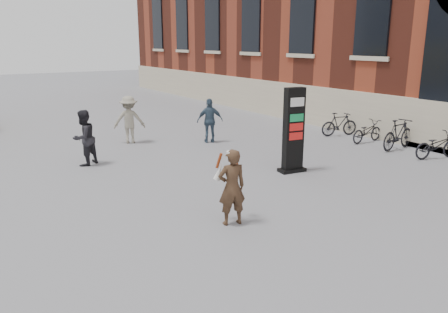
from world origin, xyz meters
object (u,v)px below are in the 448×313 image
pedestrian_c (210,121)px  bike_6 (367,131)px  bike_4 (437,145)px  bike_5 (398,134)px  bike_7 (339,124)px  info_pylon (293,131)px  pedestrian_a (84,138)px  pedestrian_b (129,120)px  woman (232,186)px

pedestrian_c → bike_6: size_ratio=1.05×
bike_4 → bike_6: bearing=14.5°
bike_5 → bike_7: 2.81m
pedestrian_c → bike_4: bearing=151.3°
info_pylon → bike_7: info_pylon is taller
pedestrian_a → pedestrian_c: size_ratio=1.03×
bike_6 → pedestrian_c: bearing=55.0°
pedestrian_c → bike_7: pedestrian_c is taller
pedestrian_a → pedestrian_b: size_ratio=0.97×
pedestrian_c → bike_5: bearing=159.3°
woman → bike_4: woman is taller
bike_4 → bike_7: bike_7 is taller
info_pylon → bike_4: bearing=-8.0°
bike_7 → woman: bearing=136.4°
woman → info_pylon: bearing=-135.6°
info_pylon → bike_4: size_ratio=1.47×
bike_7 → bike_5: bearing=-163.8°
pedestrian_c → bike_7: bearing=-178.3°
woman → bike_4: bearing=-161.7°
bike_6 → woman: bearing=110.3°
woman → bike_5: size_ratio=0.89×
pedestrian_b → bike_7: bearing=-179.9°
bike_6 → bike_4: bearing=177.6°
bike_4 → pedestrian_b: bearing=59.6°
info_pylon → bike_6: bearing=23.6°
pedestrian_a → bike_6: (10.11, -2.67, -0.45)m
info_pylon → pedestrian_c: size_ratio=1.48×
pedestrian_a → bike_5: (10.11, -4.06, -0.32)m
info_pylon → pedestrian_b: info_pylon is taller
bike_6 → bike_7: (0.00, 1.42, 0.06)m
pedestrian_a → bike_5: pedestrian_a is taller
pedestrian_a → bike_4: 11.55m
bike_5 → bike_6: bike_5 is taller
bike_4 → bike_5: (0.00, 1.50, 0.11)m
info_pylon → bike_5: size_ratio=1.36×
bike_5 → bike_6: bearing=-5.4°
bike_6 → bike_7: 1.42m
info_pylon → woman: size_ratio=1.52×
info_pylon → pedestrian_b: size_ratio=1.39×
info_pylon → pedestrian_a: (-5.02, 4.11, -0.38)m
woman → bike_4: 8.83m
bike_5 → bike_6: 1.39m
pedestrian_a → pedestrian_c: pedestrian_a is taller
woman → pedestrian_a: (-1.32, 6.35, 0.03)m
pedestrian_a → bike_7: bearing=141.2°
pedestrian_b → pedestrian_c: (2.65, -1.59, -0.05)m
info_pylon → woman: (-3.70, -2.25, -0.41)m
info_pylon → pedestrian_b: 6.86m
bike_4 → bike_5: bike_5 is taller
woman → bike_6: size_ratio=1.02×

